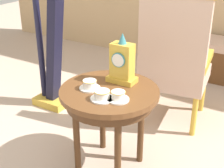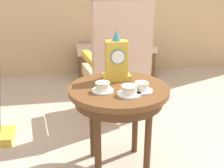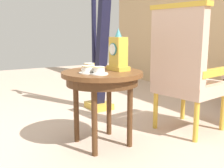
{
  "view_description": "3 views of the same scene",
  "coord_description": "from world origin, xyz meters",
  "px_view_note": "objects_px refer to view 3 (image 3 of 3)",
  "views": [
    {
      "loc": [
        1.05,
        -1.56,
        1.51
      ],
      "look_at": [
        0.04,
        0.11,
        0.59
      ],
      "focal_mm": 51.97,
      "sensor_mm": 36.0,
      "label": 1
    },
    {
      "loc": [
        -0.23,
        -1.55,
        1.22
      ],
      "look_at": [
        0.04,
        0.03,
        0.62
      ],
      "focal_mm": 43.33,
      "sensor_mm": 36.0,
      "label": 2
    },
    {
      "loc": [
        1.91,
        -1.04,
        0.9
      ],
      "look_at": [
        0.11,
        0.08,
        0.5
      ],
      "focal_mm": 43.53,
      "sensor_mm": 36.0,
      "label": 3
    }
  ],
  "objects_px": {
    "side_table": "(102,81)",
    "armchair": "(185,68)",
    "teacup_center": "(99,71)",
    "teacup_right": "(88,70)",
    "teacup_left": "(89,67)",
    "harp": "(100,48)",
    "mantel_clock": "(118,54)"
  },
  "relations": [
    {
      "from": "side_table",
      "to": "teacup_left",
      "type": "distance_m",
      "value": 0.16
    },
    {
      "from": "teacup_left",
      "to": "harp",
      "type": "relative_size",
      "value": 0.08
    },
    {
      "from": "teacup_right",
      "to": "harp",
      "type": "bearing_deg",
      "value": 146.27
    },
    {
      "from": "side_table",
      "to": "mantel_clock",
      "type": "height_order",
      "value": "mantel_clock"
    },
    {
      "from": "side_table",
      "to": "teacup_center",
      "type": "height_order",
      "value": "teacup_center"
    },
    {
      "from": "teacup_center",
      "to": "armchair",
      "type": "xyz_separation_m",
      "value": [
        0.02,
        0.86,
        -0.04
      ]
    },
    {
      "from": "teacup_right",
      "to": "armchair",
      "type": "xyz_separation_m",
      "value": [
        0.11,
        0.9,
        -0.04
      ]
    },
    {
      "from": "teacup_center",
      "to": "harp",
      "type": "xyz_separation_m",
      "value": [
        -1.03,
        0.59,
        0.09
      ]
    },
    {
      "from": "armchair",
      "to": "teacup_right",
      "type": "bearing_deg",
      "value": -96.79
    },
    {
      "from": "side_table",
      "to": "teacup_left",
      "type": "height_order",
      "value": "teacup_left"
    },
    {
      "from": "teacup_left",
      "to": "teacup_center",
      "type": "bearing_deg",
      "value": -9.72
    },
    {
      "from": "teacup_right",
      "to": "mantel_clock",
      "type": "relative_size",
      "value": 0.42
    },
    {
      "from": "teacup_center",
      "to": "armchair",
      "type": "relative_size",
      "value": 0.12
    },
    {
      "from": "mantel_clock",
      "to": "armchair",
      "type": "xyz_separation_m",
      "value": [
        0.13,
        0.62,
        -0.14
      ]
    },
    {
      "from": "teacup_center",
      "to": "armchair",
      "type": "height_order",
      "value": "armchair"
    },
    {
      "from": "teacup_left",
      "to": "armchair",
      "type": "xyz_separation_m",
      "value": [
        0.25,
        0.82,
        -0.04
      ]
    },
    {
      "from": "teacup_left",
      "to": "teacup_center",
      "type": "relative_size",
      "value": 1.0
    },
    {
      "from": "side_table",
      "to": "mantel_clock",
      "type": "xyz_separation_m",
      "value": [
        0.01,
        0.14,
        0.21
      ]
    },
    {
      "from": "harp",
      "to": "teacup_left",
      "type": "bearing_deg",
      "value": -34.51
    },
    {
      "from": "side_table",
      "to": "teacup_right",
      "type": "xyz_separation_m",
      "value": [
        0.03,
        -0.14,
        0.11
      ]
    },
    {
      "from": "side_table",
      "to": "teacup_center",
      "type": "bearing_deg",
      "value": -38.48
    },
    {
      "from": "side_table",
      "to": "armchair",
      "type": "height_order",
      "value": "armchair"
    },
    {
      "from": "teacup_right",
      "to": "teacup_center",
      "type": "xyz_separation_m",
      "value": [
        0.09,
        0.04,
        -0.0
      ]
    },
    {
      "from": "teacup_left",
      "to": "teacup_right",
      "type": "height_order",
      "value": "same"
    },
    {
      "from": "harp",
      "to": "side_table",
      "type": "bearing_deg",
      "value": -28.45
    },
    {
      "from": "teacup_left",
      "to": "harp",
      "type": "bearing_deg",
      "value": 145.49
    },
    {
      "from": "teacup_center",
      "to": "side_table",
      "type": "bearing_deg",
      "value": 141.52
    },
    {
      "from": "teacup_center",
      "to": "harp",
      "type": "height_order",
      "value": "harp"
    },
    {
      "from": "side_table",
      "to": "harp",
      "type": "height_order",
      "value": "harp"
    },
    {
      "from": "teacup_left",
      "to": "teacup_right",
      "type": "relative_size",
      "value": 0.94
    },
    {
      "from": "side_table",
      "to": "armchair",
      "type": "relative_size",
      "value": 0.56
    },
    {
      "from": "teacup_left",
      "to": "teacup_right",
      "type": "xyz_separation_m",
      "value": [
        0.15,
        -0.08,
        -0.0
      ]
    }
  ]
}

